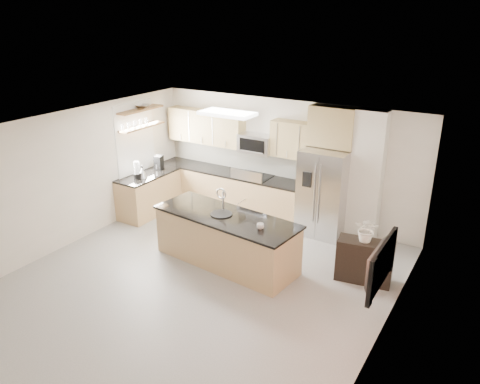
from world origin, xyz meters
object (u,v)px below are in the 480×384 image
Objects in this scene: range at (253,196)px; platter at (221,214)px; credenza at (364,261)px; refrigerator at (324,193)px; blender at (137,171)px; bowl at (143,106)px; coffee_maker at (159,163)px; kettle at (142,172)px; flower_vase at (368,224)px; microwave at (256,144)px; cup at (260,226)px; television at (373,263)px; island at (226,239)px.

range is 2.92× the size of platter.
refrigerator is at bearing 125.07° from credenza.
blender is at bearing -160.21° from refrigerator.
refrigerator is 4.27m from bowl.
credenza is 5.15m from coffee_maker.
kettle is (-2.57, 0.80, 0.10)m from platter.
flower_vase is (5.04, -0.72, -0.01)m from coffee_maker.
microwave reaches higher than cup.
credenza is 1.86m from cup.
credenza is 3.51× the size of kettle.
flower_vase is 1.85m from television.
range is 2.57m from blender.
refrigerator reaches higher than blender.
coffee_maker reaches higher than kettle.
microwave reaches higher than range.
flower_vase is (2.30, 0.69, 0.59)m from island.
island reaches higher than coffee_maker.
television reaches higher than island.
television reaches higher than kettle.
refrigerator is 6.81× the size of kettle.
credenza is 2.35× the size of platter.
kettle is 4.97m from flower_vase.
blender is at bearing -71.41° from bowl.
refrigerator is 0.64× the size of island.
refrigerator is at bearing 11.90° from bowl.
refrigerator is 1.86m from flower_vase.
island reaches higher than credenza.
flower_vase is (1.28, -1.34, 0.17)m from refrigerator.
refrigerator is 1.65× the size of television.
bowl is (-3.91, -0.82, 1.49)m from refrigerator.
cup is at bearing 67.09° from television.
blender is 0.99× the size of bowl.
range is 2.20m from platter.
platter is at bearing 170.18° from cup.
island reaches higher than kettle.
range reaches higher than cup.
flower_vase is (1.53, 0.85, 0.08)m from cup.
television is (3.51, -3.12, 0.88)m from range.
microwave is 2.54m from kettle.
cup is 3.59m from blender.
blender is 0.59× the size of flower_vase.
island reaches higher than platter.
microwave is at bearing 90.00° from range.
kettle is at bearing 162.76° from platter.
microwave is 2.91× the size of kettle.
bowl is at bearing 118.35° from kettle.
credenza is at bearing -5.69° from bowl.
coffee_maker is (-0.02, 0.73, -0.02)m from blender.
credenza is (2.95, -1.39, -0.11)m from range.
cup is (1.41, -2.24, 0.51)m from range.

